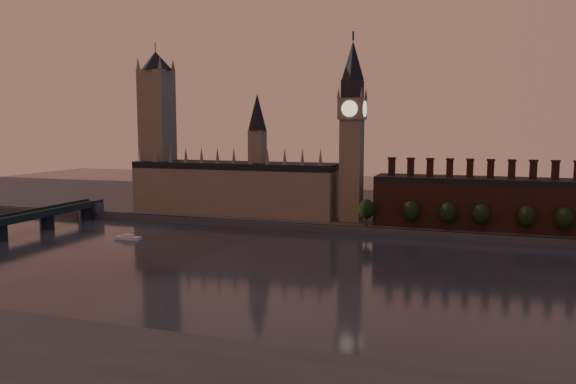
# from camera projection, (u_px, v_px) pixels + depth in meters

# --- Properties ---
(ground) EXTENTS (900.00, 900.00, 0.00)m
(ground) POSITION_uv_depth(u_px,v_px,m) (268.00, 272.00, 225.40)
(ground) COLOR black
(ground) RESTS_ON ground
(north_bank) EXTENTS (900.00, 182.00, 4.00)m
(north_bank) POSITION_uv_depth(u_px,v_px,m) (357.00, 207.00, 392.79)
(north_bank) COLOR #49494E
(north_bank) RESTS_ON ground
(palace_of_westminster) EXTENTS (130.00, 30.30, 74.00)m
(palace_of_westminster) POSITION_uv_depth(u_px,v_px,m) (236.00, 185.00, 351.48)
(palace_of_westminster) COLOR #80715B
(palace_of_westminster) RESTS_ON north_bank
(victoria_tower) EXTENTS (24.00, 24.00, 108.00)m
(victoria_tower) POSITION_uv_depth(u_px,v_px,m) (157.00, 125.00, 364.84)
(victoria_tower) COLOR #80715B
(victoria_tower) RESTS_ON north_bank
(big_ben) EXTENTS (15.00, 15.00, 107.00)m
(big_ben) POSITION_uv_depth(u_px,v_px,m) (352.00, 129.00, 319.22)
(big_ben) COLOR #80715B
(big_ben) RESTS_ON north_bank
(chimney_block) EXTENTS (110.00, 25.00, 37.00)m
(chimney_block) POSITION_uv_depth(u_px,v_px,m) (479.00, 202.00, 301.56)
(chimney_block) COLOR #502B1E
(chimney_block) RESTS_ON north_bank
(embankment_tree_0) EXTENTS (8.60, 8.60, 14.88)m
(embankment_tree_0) POSITION_uv_depth(u_px,v_px,m) (367.00, 209.00, 304.91)
(embankment_tree_0) COLOR black
(embankment_tree_0) RESTS_ON north_bank
(embankment_tree_1) EXTENTS (8.60, 8.60, 14.88)m
(embankment_tree_1) POSITION_uv_depth(u_px,v_px,m) (411.00, 211.00, 298.21)
(embankment_tree_1) COLOR black
(embankment_tree_1) RESTS_ON north_bank
(embankment_tree_2) EXTENTS (8.60, 8.60, 14.88)m
(embankment_tree_2) POSITION_uv_depth(u_px,v_px,m) (448.00, 213.00, 292.35)
(embankment_tree_2) COLOR black
(embankment_tree_2) RESTS_ON north_bank
(embankment_tree_3) EXTENTS (8.60, 8.60, 14.88)m
(embankment_tree_3) POSITION_uv_depth(u_px,v_px,m) (481.00, 214.00, 287.53)
(embankment_tree_3) COLOR black
(embankment_tree_3) RESTS_ON north_bank
(embankment_tree_4) EXTENTS (8.60, 8.60, 14.88)m
(embankment_tree_4) POSITION_uv_depth(u_px,v_px,m) (526.00, 216.00, 280.85)
(embankment_tree_4) COLOR black
(embankment_tree_4) RESTS_ON north_bank
(embankment_tree_5) EXTENTS (8.60, 8.60, 14.88)m
(embankment_tree_5) POSITION_uv_depth(u_px,v_px,m) (564.00, 218.00, 275.55)
(embankment_tree_5) COLOR black
(embankment_tree_5) RESTS_ON north_bank
(river_boat) EXTENTS (13.89, 5.06, 2.72)m
(river_boat) POSITION_uv_depth(u_px,v_px,m) (128.00, 238.00, 289.90)
(river_boat) COLOR silver
(river_boat) RESTS_ON ground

